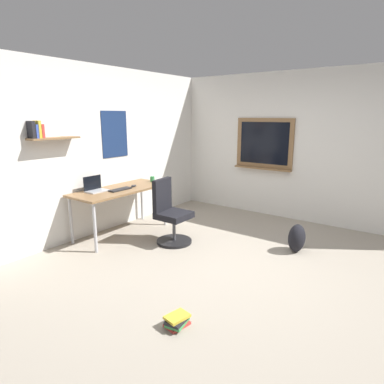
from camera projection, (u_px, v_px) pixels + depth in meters
ground_plane at (233, 268)px, 4.10m from camera, size 5.20×5.20×0.00m
wall_back at (99, 151)px, 5.21m from camera, size 5.00×0.30×2.60m
wall_right at (303, 148)px, 5.74m from camera, size 0.22×5.00×2.60m
desk at (121, 193)px, 5.15m from camera, size 1.58×0.67×0.74m
office_chair at (170, 216)px, 4.86m from camera, size 0.52×0.52×0.95m
laptop at (95, 188)px, 4.93m from camera, size 0.31×0.21×0.23m
keyboard at (120, 189)px, 5.02m from camera, size 0.37×0.13×0.02m
computer_mouse at (134, 186)px, 5.24m from camera, size 0.10×0.06×0.03m
coffee_mug at (152, 179)px, 5.64m from camera, size 0.08×0.08×0.09m
backpack at (297, 238)px, 4.56m from camera, size 0.32×0.22×0.39m
book_stack_on_floor at (177, 321)px, 2.96m from camera, size 0.25×0.19×0.11m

